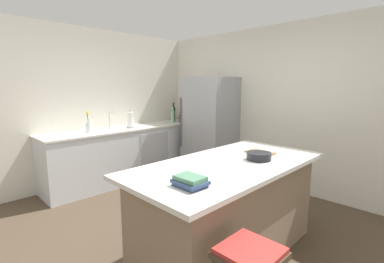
% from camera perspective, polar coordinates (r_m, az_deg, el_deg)
% --- Properties ---
extents(ground_plane, '(7.20, 7.20, 0.00)m').
position_cam_1_polar(ground_plane, '(3.22, -3.13, -21.27)').
color(ground_plane, '#4C3D2D').
extents(wall_rear, '(6.00, 0.10, 2.60)m').
position_cam_1_polar(wall_rear, '(4.59, 18.17, 4.71)').
color(wall_rear, silver).
rests_on(wall_rear, ground_plane).
extents(wall_left, '(0.10, 6.00, 2.60)m').
position_cam_1_polar(wall_left, '(4.89, -22.91, 4.70)').
color(wall_left, silver).
rests_on(wall_left, ground_plane).
extents(counter_run_left, '(0.69, 2.87, 0.93)m').
position_cam_1_polar(counter_run_left, '(4.98, -13.37, -4.47)').
color(counter_run_left, silver).
rests_on(counter_run_left, ground_plane).
extents(kitchen_island, '(1.00, 2.06, 0.93)m').
position_cam_1_polar(kitchen_island, '(2.78, 7.64, -15.58)').
color(kitchen_island, '#8E755B').
rests_on(kitchen_island, ground_plane).
extents(refrigerator, '(0.86, 0.72, 1.80)m').
position_cam_1_polar(refrigerator, '(4.96, 3.75, 0.85)').
color(refrigerator, '#93969B').
rests_on(refrigerator, ground_plane).
extents(sink_faucet, '(0.15, 0.05, 0.30)m').
position_cam_1_polar(sink_faucet, '(4.77, -16.90, 2.34)').
color(sink_faucet, silver).
rests_on(sink_faucet, counter_run_left).
extents(flower_vase, '(0.08, 0.08, 0.34)m').
position_cam_1_polar(flower_vase, '(4.58, -20.97, 1.22)').
color(flower_vase, silver).
rests_on(flower_vase, counter_run_left).
extents(paper_towel_roll, '(0.14, 0.14, 0.31)m').
position_cam_1_polar(paper_towel_roll, '(4.85, -12.87, 2.33)').
color(paper_towel_roll, gray).
rests_on(paper_towel_roll, counter_run_left).
extents(syrup_bottle, '(0.07, 0.07, 0.28)m').
position_cam_1_polar(syrup_bottle, '(5.67, -2.16, 3.38)').
color(syrup_bottle, '#5B3319').
rests_on(syrup_bottle, counter_run_left).
extents(hot_sauce_bottle, '(0.05, 0.05, 0.20)m').
position_cam_1_polar(hot_sauce_bottle, '(5.57, -2.51, 2.91)').
color(hot_sauce_bottle, red).
rests_on(hot_sauce_bottle, counter_run_left).
extents(wine_bottle, '(0.07, 0.07, 0.39)m').
position_cam_1_polar(wine_bottle, '(5.57, -3.91, 3.73)').
color(wine_bottle, '#19381E').
rests_on(wine_bottle, counter_run_left).
extents(gin_bottle, '(0.07, 0.07, 0.34)m').
position_cam_1_polar(gin_bottle, '(5.45, -4.09, 3.31)').
color(gin_bottle, '#8CB79E').
rests_on(gin_bottle, counter_run_left).
extents(cookbook_stack, '(0.25, 0.20, 0.08)m').
position_cam_1_polar(cookbook_stack, '(1.99, -0.40, -10.45)').
color(cookbook_stack, '#334770').
rests_on(cookbook_stack, kitchen_island).
extents(mixing_bowl, '(0.24, 0.24, 0.07)m').
position_cam_1_polar(mixing_bowl, '(2.77, 13.89, -5.04)').
color(mixing_bowl, black).
rests_on(mixing_bowl, kitchen_island).
extents(cutting_board, '(0.30, 0.21, 0.02)m').
position_cam_1_polar(cutting_board, '(3.04, 14.14, -4.30)').
color(cutting_board, '#9E7042').
rests_on(cutting_board, kitchen_island).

